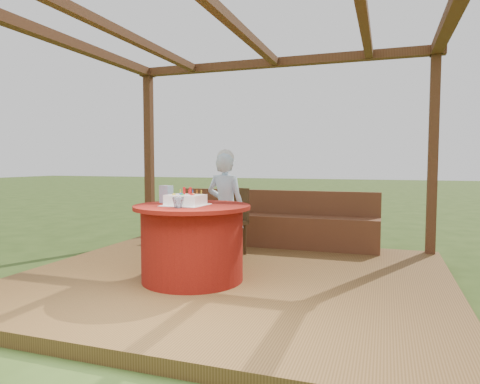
# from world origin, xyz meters

# --- Properties ---
(ground) EXTENTS (60.00, 60.00, 0.00)m
(ground) POSITION_xyz_m (0.00, 0.00, 0.00)
(ground) COLOR #2C4416
(ground) RESTS_ON ground
(deck) EXTENTS (4.50, 4.00, 0.12)m
(deck) POSITION_xyz_m (0.00, 0.00, 0.06)
(deck) COLOR brown
(deck) RESTS_ON ground
(pergola) EXTENTS (4.50, 4.00, 2.72)m
(pergola) POSITION_xyz_m (0.00, 0.00, 2.41)
(pergola) COLOR brown
(pergola) RESTS_ON deck
(bench) EXTENTS (3.00, 0.42, 0.80)m
(bench) POSITION_xyz_m (0.00, 1.72, 0.38)
(bench) COLOR brown
(bench) RESTS_ON deck
(table) EXTENTS (1.19, 1.19, 0.78)m
(table) POSITION_xyz_m (-0.32, -0.33, 0.52)
(table) COLOR maroon
(table) RESTS_ON deck
(chair) EXTENTS (0.54, 0.54, 0.87)m
(chair) POSITION_xyz_m (-0.38, 0.97, 0.60)
(chair) COLOR #3C2813
(chair) RESTS_ON deck
(elderly_woman) EXTENTS (0.52, 0.37, 1.37)m
(elderly_woman) POSITION_xyz_m (-0.29, 0.56, 0.81)
(elderly_woman) COLOR #A8D8F9
(elderly_woman) RESTS_ON deck
(birthday_cake) EXTENTS (0.42, 0.42, 0.18)m
(birthday_cake) POSITION_xyz_m (-0.37, -0.38, 0.95)
(birthday_cake) COLOR white
(birthday_cake) RESTS_ON table
(gift_bag) EXTENTS (0.15, 0.12, 0.19)m
(gift_bag) POSITION_xyz_m (-0.68, -0.21, 0.99)
(gift_bag) COLOR #C680B0
(gift_bag) RESTS_ON table
(drinking_glass) EXTENTS (0.13, 0.13, 0.10)m
(drinking_glass) POSITION_xyz_m (-0.32, -0.64, 0.95)
(drinking_glass) COLOR white
(drinking_glass) RESTS_ON table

